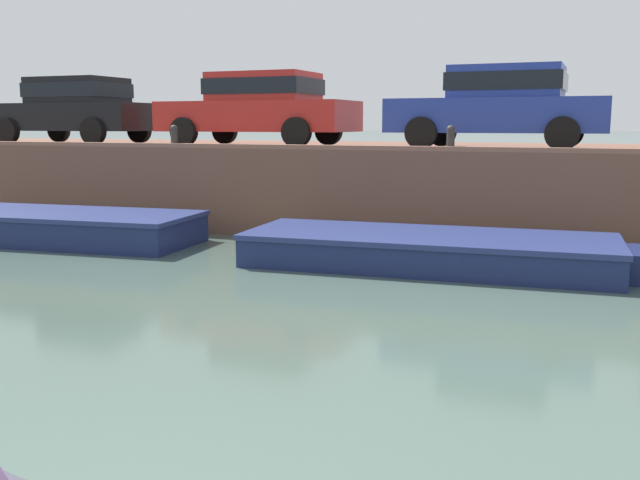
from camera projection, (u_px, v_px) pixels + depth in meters
ground_plane at (385, 334)px, 7.42m from camera, size 400.00×400.00×0.00m
far_quay_wall at (491, 187)px, 14.99m from camera, size 60.00×6.00×1.69m
far_wall_coping at (472, 149)px, 12.18m from camera, size 60.00×0.24×0.08m
boat_moored_west_navy at (43, 226)px, 13.20m from camera, size 6.43×2.36×0.56m
boat_moored_central_navy at (446, 251)px, 10.78m from camera, size 6.69×2.30×0.50m
car_leftmost_black at (75, 108)px, 17.02m from camera, size 4.00×1.95×1.54m
car_left_inner_red at (260, 106)px, 15.33m from camera, size 4.31×2.02×1.54m
car_centre_blue at (501, 104)px, 13.57m from camera, size 4.10×2.05×1.54m
mooring_bollard_west at (174, 135)px, 14.34m from camera, size 0.15×0.15×0.45m
mooring_bollard_mid at (451, 137)px, 12.41m from camera, size 0.15×0.15×0.45m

